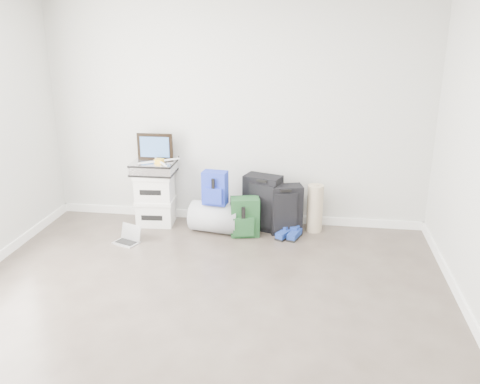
% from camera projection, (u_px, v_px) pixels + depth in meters
% --- Properties ---
extents(ground, '(5.00, 5.00, 0.00)m').
position_uv_depth(ground, '(188.00, 337.00, 3.98)').
color(ground, '#3D342C').
rests_on(ground, ground).
extents(room_envelope, '(4.52, 5.02, 2.71)m').
position_uv_depth(room_envelope, '(180.00, 119.00, 3.45)').
color(room_envelope, beige).
rests_on(room_envelope, ground).
extents(boxes_stack, '(0.47, 0.39, 0.63)m').
position_uv_depth(boxes_stack, '(155.00, 199.00, 6.10)').
color(boxes_stack, silver).
rests_on(boxes_stack, ground).
extents(briefcase, '(0.50, 0.37, 0.14)m').
position_uv_depth(briefcase, '(154.00, 168.00, 5.98)').
color(briefcase, '#B2B2B7').
rests_on(briefcase, boxes_stack).
extents(painting, '(0.43, 0.04, 0.32)m').
position_uv_depth(painting, '(155.00, 147.00, 6.00)').
color(painting, black).
rests_on(painting, briefcase).
extents(drone, '(0.42, 0.42, 0.05)m').
position_uv_depth(drone, '(159.00, 161.00, 5.92)').
color(drone, gold).
rests_on(drone, briefcase).
extents(duffel_bag, '(0.63, 0.45, 0.36)m').
position_uv_depth(duffel_bag, '(216.00, 217.00, 5.91)').
color(duffel_bag, '#95989D').
rests_on(duffel_bag, ground).
extents(blue_backpack, '(0.29, 0.23, 0.39)m').
position_uv_depth(blue_backpack, '(215.00, 189.00, 5.76)').
color(blue_backpack, '#182B9E').
rests_on(blue_backpack, duffel_bag).
extents(large_suitcase, '(0.47, 0.38, 0.65)m').
position_uv_depth(large_suitcase, '(263.00, 202.00, 5.96)').
color(large_suitcase, black).
rests_on(large_suitcase, ground).
extents(green_backpack, '(0.36, 0.29, 0.45)m').
position_uv_depth(green_backpack, '(245.00, 218.00, 5.79)').
color(green_backpack, '#13351C').
rests_on(green_backpack, ground).
extents(carry_on, '(0.41, 0.32, 0.57)m').
position_uv_depth(carry_on, '(286.00, 209.00, 5.86)').
color(carry_on, black).
rests_on(carry_on, ground).
extents(shoes, '(0.31, 0.28, 0.09)m').
position_uv_depth(shoes, '(289.00, 235.00, 5.78)').
color(shoes, black).
rests_on(shoes, ground).
extents(rolled_rug, '(0.18, 0.18, 0.56)m').
position_uv_depth(rolled_rug, '(315.00, 208.00, 5.90)').
color(rolled_rug, tan).
rests_on(rolled_rug, ground).
extents(laptop, '(0.32, 0.28, 0.19)m').
position_uv_depth(laptop, '(128.00, 238.00, 5.67)').
color(laptop, '#BBBBC0').
rests_on(laptop, ground).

